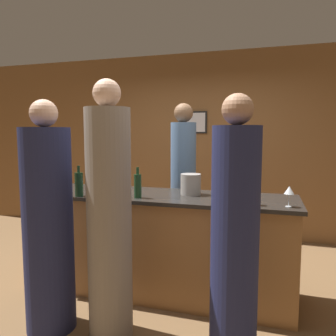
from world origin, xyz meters
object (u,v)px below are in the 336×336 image
at_px(guest_0, 48,226).
at_px(guest_2, 109,219).
at_px(wine_bottle_1, 138,185).
at_px(wine_bottle_0, 79,184).
at_px(guest_1, 235,242).
at_px(bartender, 183,190).
at_px(ice_bucket, 191,184).

height_order(guest_0, guest_2, guest_2).
bearing_deg(wine_bottle_1, wine_bottle_0, -170.92).
distance_m(guest_1, wine_bottle_0, 1.61).
bearing_deg(wine_bottle_0, guest_1, -19.50).
xyz_separation_m(bartender, ice_bucket, (0.23, -0.61, 0.17)).
bearing_deg(wine_bottle_1, bartender, 77.52).
bearing_deg(wine_bottle_1, guest_1, -33.43).
height_order(guest_2, wine_bottle_0, guest_2).
distance_m(guest_2, ice_bucket, 0.98).
distance_m(wine_bottle_0, ice_bucket, 1.07).
relative_size(wine_bottle_0, wine_bottle_1, 1.02).
bearing_deg(guest_2, wine_bottle_0, 139.41).
relative_size(guest_0, wine_bottle_1, 6.46).
xyz_separation_m(wine_bottle_0, wine_bottle_1, (0.56, 0.09, -0.00)).
distance_m(bartender, guest_0, 1.70).
relative_size(guest_1, ice_bucket, 9.10).
height_order(bartender, guest_0, bartender).
xyz_separation_m(guest_0, wine_bottle_1, (0.51, 0.62, 0.26)).
height_order(guest_1, wine_bottle_0, guest_1).
bearing_deg(ice_bucket, guest_1, -60.97).
xyz_separation_m(bartender, wine_bottle_1, (-0.20, -0.91, 0.19)).
distance_m(guest_0, wine_bottle_1, 0.85).
height_order(wine_bottle_1, ice_bucket, wine_bottle_1).
distance_m(bartender, wine_bottle_0, 1.27).
bearing_deg(bartender, wine_bottle_1, 77.52).
bearing_deg(guest_0, guest_2, 6.61).
height_order(wine_bottle_0, wine_bottle_1, wine_bottle_0).
distance_m(guest_0, ice_bucket, 1.34).
height_order(guest_0, guest_1, guest_0).
height_order(guest_2, ice_bucket, guest_2).
xyz_separation_m(wine_bottle_0, ice_bucket, (0.99, 0.39, -0.02)).
xyz_separation_m(guest_0, guest_1, (1.46, 0.00, 0.01)).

